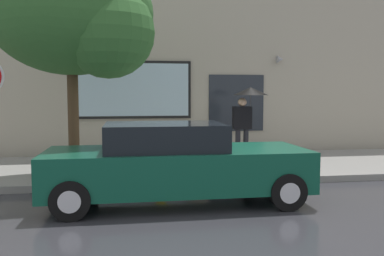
# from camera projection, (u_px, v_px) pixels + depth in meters

# --- Properties ---
(ground_plane) EXTENTS (60.00, 60.00, 0.00)m
(ground_plane) POSITION_uv_depth(u_px,v_px,m) (200.00, 199.00, 7.59)
(ground_plane) COLOR #333338
(sidewalk) EXTENTS (20.00, 4.00, 0.15)m
(sidewalk) POSITION_uv_depth(u_px,v_px,m) (180.00, 167.00, 10.54)
(sidewalk) COLOR gray
(sidewalk) RESTS_ON ground
(building_facade) EXTENTS (20.00, 0.67, 7.00)m
(building_facade) POSITION_uv_depth(u_px,v_px,m) (169.00, 46.00, 12.72)
(building_facade) COLOR #B2A893
(building_facade) RESTS_ON ground
(parked_car) EXTENTS (4.67, 1.82, 1.45)m
(parked_car) POSITION_uv_depth(u_px,v_px,m) (175.00, 164.00, 7.32)
(parked_car) COLOR #0F4C38
(parked_car) RESTS_ON ground
(fire_hydrant) EXTENTS (0.30, 0.44, 0.80)m
(fire_hydrant) POSITION_uv_depth(u_px,v_px,m) (160.00, 158.00, 9.07)
(fire_hydrant) COLOR yellow
(fire_hydrant) RESTS_ON sidewalk
(pedestrian_with_umbrella) EXTENTS (0.98, 0.98, 2.02)m
(pedestrian_with_umbrella) POSITION_uv_depth(u_px,v_px,m) (247.00, 103.00, 11.04)
(pedestrian_with_umbrella) COLOR black
(pedestrian_with_umbrella) RESTS_ON sidewalk
(street_tree) EXTENTS (3.50, 2.97, 4.85)m
(street_tree) POSITION_uv_depth(u_px,v_px,m) (78.00, 17.00, 8.52)
(street_tree) COLOR #4C3823
(street_tree) RESTS_ON sidewalk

